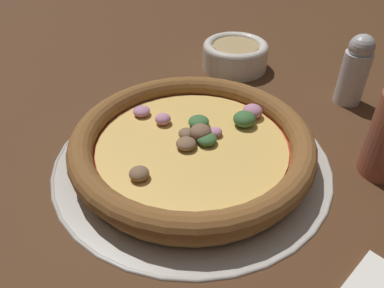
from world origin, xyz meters
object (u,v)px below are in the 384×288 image
(pizza_tray, at_px, (192,158))
(bowl_near, at_px, (235,54))
(pepper_shaker, at_px, (355,70))
(pizza, at_px, (192,144))

(pizza_tray, xyz_separation_m, bowl_near, (-0.26, -0.13, 0.02))
(pizza_tray, bearing_deg, pepper_shaker, 163.80)
(pizza_tray, height_order, pepper_shaker, pepper_shaker)
(pizza_tray, relative_size, pepper_shaker, 3.21)
(pizza_tray, distance_m, pepper_shaker, 0.30)
(bowl_near, height_order, pepper_shaker, pepper_shaker)
(pizza_tray, distance_m, pizza, 0.02)
(pizza, xyz_separation_m, bowl_near, (-0.25, -0.13, 0.00))
(pepper_shaker, bearing_deg, pizza, -16.25)
(pizza_tray, bearing_deg, bowl_near, -153.19)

